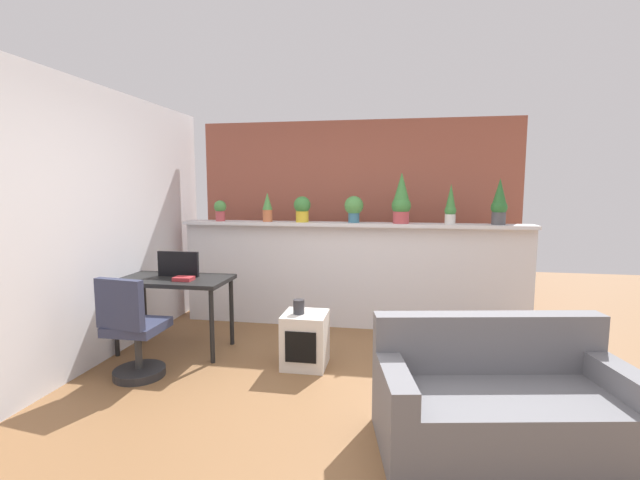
{
  "coord_description": "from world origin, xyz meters",
  "views": [
    {
      "loc": [
        0.52,
        -3.09,
        1.65
      ],
      "look_at": [
        -0.23,
        1.23,
        1.13
      ],
      "focal_mm": 24.61,
      "sensor_mm": 36.0,
      "label": 1
    }
  ],
  "objects_px": {
    "side_cube_shelf": "(305,340)",
    "potted_plant_6": "(499,203)",
    "potted_plant_3": "(354,207)",
    "book_on_desk": "(184,279)",
    "desk": "(175,286)",
    "vase_on_shelf": "(299,307)",
    "potted_plant_0": "(220,210)",
    "potted_plant_1": "(267,207)",
    "potted_plant_2": "(302,208)",
    "tv_monitor": "(178,264)",
    "couch": "(501,404)",
    "potted_plant_4": "(401,200)",
    "office_chair": "(133,336)",
    "potted_plant_5": "(451,206)"
  },
  "relations": [
    {
      "from": "side_cube_shelf",
      "to": "potted_plant_6",
      "type": "bearing_deg",
      "value": 32.23
    },
    {
      "from": "potted_plant_3",
      "to": "book_on_desk",
      "type": "relative_size",
      "value": 1.69
    },
    {
      "from": "desk",
      "to": "vase_on_shelf",
      "type": "xyz_separation_m",
      "value": [
        1.32,
        -0.18,
        -0.1
      ]
    },
    {
      "from": "potted_plant_0",
      "to": "potted_plant_3",
      "type": "xyz_separation_m",
      "value": [
        1.61,
        0.05,
        0.04
      ]
    },
    {
      "from": "potted_plant_1",
      "to": "potted_plant_2",
      "type": "bearing_deg",
      "value": -1.08
    },
    {
      "from": "potted_plant_0",
      "to": "potted_plant_3",
      "type": "height_order",
      "value": "potted_plant_3"
    },
    {
      "from": "side_cube_shelf",
      "to": "book_on_desk",
      "type": "bearing_deg",
      "value": 176.63
    },
    {
      "from": "potted_plant_1",
      "to": "desk",
      "type": "relative_size",
      "value": 0.31
    },
    {
      "from": "tv_monitor",
      "to": "book_on_desk",
      "type": "bearing_deg",
      "value": -50.51
    },
    {
      "from": "desk",
      "to": "potted_plant_1",
      "type": "bearing_deg",
      "value": 56.84
    },
    {
      "from": "side_cube_shelf",
      "to": "couch",
      "type": "relative_size",
      "value": 0.3
    },
    {
      "from": "potted_plant_4",
      "to": "potted_plant_3",
      "type": "bearing_deg",
      "value": 177.19
    },
    {
      "from": "potted_plant_1",
      "to": "couch",
      "type": "distance_m",
      "value": 3.34
    },
    {
      "from": "potted_plant_4",
      "to": "office_chair",
      "type": "bearing_deg",
      "value": -142.57
    },
    {
      "from": "potted_plant_3",
      "to": "side_cube_shelf",
      "type": "distance_m",
      "value": 1.73
    },
    {
      "from": "potted_plant_6",
      "to": "tv_monitor",
      "type": "relative_size",
      "value": 1.17
    },
    {
      "from": "potted_plant_2",
      "to": "potted_plant_5",
      "type": "distance_m",
      "value": 1.69
    },
    {
      "from": "potted_plant_0",
      "to": "book_on_desk",
      "type": "height_order",
      "value": "potted_plant_0"
    },
    {
      "from": "potted_plant_6",
      "to": "vase_on_shelf",
      "type": "distance_m",
      "value": 2.49
    },
    {
      "from": "potted_plant_6",
      "to": "side_cube_shelf",
      "type": "relative_size",
      "value": 1.01
    },
    {
      "from": "potted_plant_2",
      "to": "potted_plant_6",
      "type": "bearing_deg",
      "value": 0.38
    },
    {
      "from": "potted_plant_2",
      "to": "tv_monitor",
      "type": "xyz_separation_m",
      "value": [
        -1.09,
        -0.94,
        -0.54
      ]
    },
    {
      "from": "desk",
      "to": "vase_on_shelf",
      "type": "relative_size",
      "value": 8.4
    },
    {
      "from": "potted_plant_2",
      "to": "potted_plant_4",
      "type": "distance_m",
      "value": 1.15
    },
    {
      "from": "potted_plant_3",
      "to": "couch",
      "type": "distance_m",
      "value": 2.79
    },
    {
      "from": "potted_plant_1",
      "to": "potted_plant_3",
      "type": "height_order",
      "value": "potted_plant_1"
    },
    {
      "from": "potted_plant_5",
      "to": "potted_plant_6",
      "type": "relative_size",
      "value": 0.88
    },
    {
      "from": "desk",
      "to": "book_on_desk",
      "type": "bearing_deg",
      "value": -32.38
    },
    {
      "from": "potted_plant_1",
      "to": "potted_plant_5",
      "type": "height_order",
      "value": "potted_plant_5"
    },
    {
      "from": "potted_plant_3",
      "to": "potted_plant_6",
      "type": "relative_size",
      "value": 0.61
    },
    {
      "from": "potted_plant_3",
      "to": "side_cube_shelf",
      "type": "xyz_separation_m",
      "value": [
        -0.32,
        -1.22,
        -1.18
      ]
    },
    {
      "from": "potted_plant_0",
      "to": "couch",
      "type": "relative_size",
      "value": 0.15
    },
    {
      "from": "side_cube_shelf",
      "to": "couch",
      "type": "xyz_separation_m",
      "value": [
        1.49,
        -1.03,
        0.03
      ]
    },
    {
      "from": "side_cube_shelf",
      "to": "potted_plant_1",
      "type": "bearing_deg",
      "value": 120.47
    },
    {
      "from": "potted_plant_2",
      "to": "side_cube_shelf",
      "type": "relative_size",
      "value": 0.6
    },
    {
      "from": "potted_plant_6",
      "to": "vase_on_shelf",
      "type": "relative_size",
      "value": 3.86
    },
    {
      "from": "potted_plant_2",
      "to": "side_cube_shelf",
      "type": "xyz_separation_m",
      "value": [
        0.28,
        -1.19,
        -1.16
      ]
    },
    {
      "from": "potted_plant_2",
      "to": "book_on_desk",
      "type": "distance_m",
      "value": 1.6
    },
    {
      "from": "potted_plant_4",
      "to": "potted_plant_5",
      "type": "distance_m",
      "value": 0.55
    },
    {
      "from": "potted_plant_1",
      "to": "potted_plant_2",
      "type": "height_order",
      "value": "potted_plant_1"
    },
    {
      "from": "potted_plant_0",
      "to": "side_cube_shelf",
      "type": "bearing_deg",
      "value": -42.23
    },
    {
      "from": "office_chair",
      "to": "book_on_desk",
      "type": "relative_size",
      "value": 5.0
    },
    {
      "from": "vase_on_shelf",
      "to": "couch",
      "type": "distance_m",
      "value": 1.88
    },
    {
      "from": "potted_plant_0",
      "to": "book_on_desk",
      "type": "xyz_separation_m",
      "value": [
        0.06,
        -1.1,
        -0.62
      ]
    },
    {
      "from": "potted_plant_2",
      "to": "potted_plant_6",
      "type": "xyz_separation_m",
      "value": [
        2.19,
        0.01,
        0.07
      ]
    },
    {
      "from": "potted_plant_0",
      "to": "side_cube_shelf",
      "type": "height_order",
      "value": "potted_plant_0"
    },
    {
      "from": "tv_monitor",
      "to": "potted_plant_1",
      "type": "bearing_deg",
      "value": 54.96
    },
    {
      "from": "vase_on_shelf",
      "to": "office_chair",
      "type": "bearing_deg",
      "value": -158.75
    },
    {
      "from": "potted_plant_0",
      "to": "potted_plant_1",
      "type": "height_order",
      "value": "potted_plant_1"
    },
    {
      "from": "potted_plant_1",
      "to": "potted_plant_6",
      "type": "height_order",
      "value": "potted_plant_6"
    }
  ]
}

